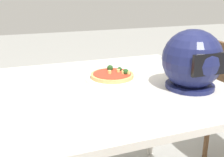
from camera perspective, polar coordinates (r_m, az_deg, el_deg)
name	(u,v)px	position (r m, az deg, el deg)	size (l,w,h in m)	color
dining_table	(112,101)	(1.36, -0.02, -4.85)	(1.09, 1.03, 0.77)	beige
pizza_plate	(112,78)	(1.42, 0.02, 0.07)	(0.29, 0.29, 0.01)	white
pizza	(113,75)	(1.41, 0.13, 0.79)	(0.23, 0.23, 0.05)	tan
motorcycle_helmet	(192,61)	(1.31, 16.49, 3.63)	(0.28, 0.28, 0.28)	#191E4C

